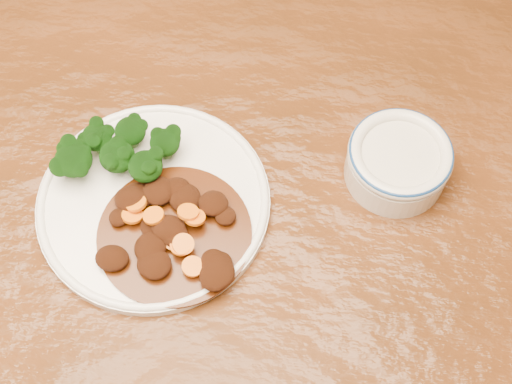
# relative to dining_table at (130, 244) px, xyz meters

# --- Properties ---
(ground) EXTENTS (4.00, 4.00, 0.00)m
(ground) POSITION_rel_dining_table_xyz_m (0.00, 0.00, -0.67)
(ground) COLOR #482212
(ground) RESTS_ON ground
(dining_table) EXTENTS (1.56, 1.00, 0.75)m
(dining_table) POSITION_rel_dining_table_xyz_m (0.00, 0.00, 0.00)
(dining_table) COLOR #56290F
(dining_table) RESTS_ON ground
(dinner_plate) EXTENTS (0.28, 0.28, 0.02)m
(dinner_plate) POSITION_rel_dining_table_xyz_m (0.04, 0.02, 0.09)
(dinner_plate) COLOR white
(dinner_plate) RESTS_ON dining_table
(broccoli_florets) EXTENTS (0.14, 0.09, 0.05)m
(broccoli_florets) POSITION_rel_dining_table_xyz_m (-0.02, 0.06, 0.12)
(broccoli_florets) COLOR #5A8746
(broccoli_florets) RESTS_ON dinner_plate
(mince_stew) EXTENTS (0.18, 0.18, 0.03)m
(mince_stew) POSITION_rel_dining_table_xyz_m (0.07, -0.02, 0.10)
(mince_stew) COLOR #401C06
(mince_stew) RESTS_ON dinner_plate
(dip_bowl) EXTENTS (0.13, 0.13, 0.06)m
(dip_bowl) POSITION_rel_dining_table_xyz_m (0.32, 0.11, 0.11)
(dip_bowl) COLOR beige
(dip_bowl) RESTS_ON dining_table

